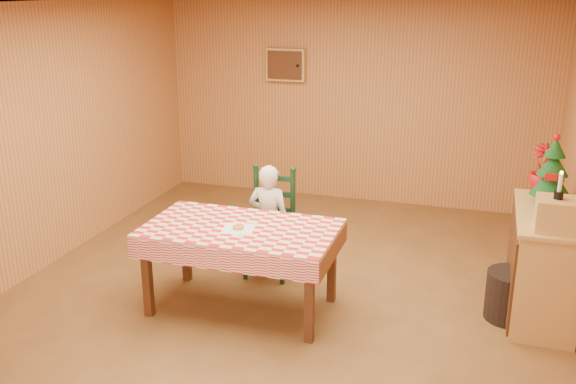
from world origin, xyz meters
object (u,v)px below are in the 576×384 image
object	(u,v)px
christmas_tree	(552,172)
storage_bin	(511,296)
seated_child	(269,221)
crate	(556,214)
shelf_unit	(542,264)
dining_table	(241,236)
ladder_chair	(271,225)

from	to	relation	value
christmas_tree	storage_bin	distance (m)	1.11
seated_child	christmas_tree	xyz separation A→B (m)	(2.50, 0.22, 0.65)
storage_bin	christmas_tree	bearing A→B (deg)	60.75
seated_child	crate	world-z (taller)	crate
shelf_unit	crate	xyz separation A→B (m)	(0.01, -0.40, 0.59)
shelf_unit	dining_table	bearing A→B (deg)	-164.32
seated_child	storage_bin	xyz separation A→B (m)	(2.26, -0.21, -0.35)
dining_table	storage_bin	distance (m)	2.37
dining_table	storage_bin	bearing A→B (deg)	12.91
crate	christmas_tree	xyz separation A→B (m)	(-0.00, 0.65, 0.16)
dining_table	crate	size ratio (longest dim) A/B	5.52
dining_table	ladder_chair	bearing A→B (deg)	90.00
ladder_chair	christmas_tree	bearing A→B (deg)	3.72
crate	shelf_unit	bearing A→B (deg)	91.23
shelf_unit	christmas_tree	bearing A→B (deg)	88.02
ladder_chair	shelf_unit	bearing A→B (deg)	-2.01
christmas_tree	shelf_unit	bearing A→B (deg)	-91.98
shelf_unit	storage_bin	bearing A→B (deg)	-142.04
dining_table	storage_bin	xyz separation A→B (m)	(2.26, 0.52, -0.47)
ladder_chair	crate	distance (m)	2.61
seated_child	crate	xyz separation A→B (m)	(2.50, -0.43, 0.49)
crate	christmas_tree	size ratio (longest dim) A/B	0.48
christmas_tree	dining_table	bearing A→B (deg)	-159.21
ladder_chair	storage_bin	size ratio (longest dim) A/B	2.54
seated_child	shelf_unit	bearing A→B (deg)	179.30
shelf_unit	christmas_tree	xyz separation A→B (m)	(0.01, 0.25, 0.74)
dining_table	shelf_unit	size ratio (longest dim) A/B	1.34
seated_child	storage_bin	bearing A→B (deg)	174.63
ladder_chair	seated_child	bearing A→B (deg)	-90.00
ladder_chair	seated_child	world-z (taller)	seated_child
ladder_chair	dining_table	bearing A→B (deg)	-90.00
seated_child	shelf_unit	xyz separation A→B (m)	(2.49, -0.03, -0.10)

